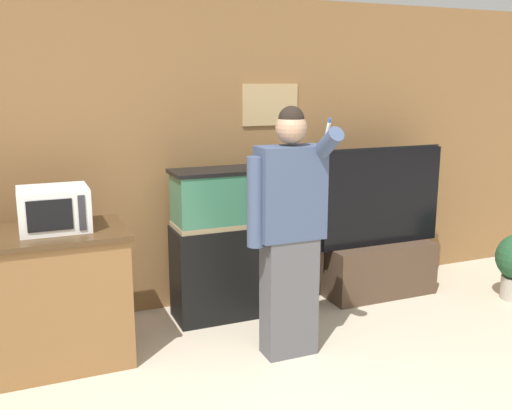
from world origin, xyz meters
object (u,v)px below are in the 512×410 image
counter_island (4,304)px  person_standing (289,230)px  microwave (54,209)px  tv_on_stand (380,253)px  aquarium_on_stand (238,242)px

counter_island → person_standing: bearing=-15.5°
counter_island → microwave: microwave is taller
microwave → tv_on_stand: size_ratio=0.33×
tv_on_stand → person_standing: (-1.27, -0.72, 0.52)m
aquarium_on_stand → person_standing: person_standing is taller
counter_island → tv_on_stand: tv_on_stand is taller
microwave → tv_on_stand: tv_on_stand is taller
counter_island → person_standing: 1.96m
microwave → person_standing: size_ratio=0.26×
counter_island → microwave: size_ratio=3.63×
tv_on_stand → person_standing: 1.55m
tv_on_stand → person_standing: person_standing is taller
tv_on_stand → microwave: bearing=-176.1°
aquarium_on_stand → microwave: bearing=-168.8°
counter_island → aquarium_on_stand: (1.78, 0.30, 0.15)m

